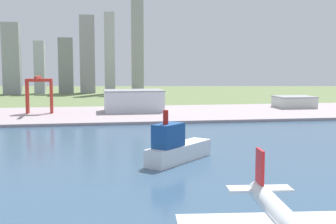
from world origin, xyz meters
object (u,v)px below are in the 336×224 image
(ferry_boat, at_px, (176,148))
(port_crane_red, at_px, (39,86))
(warehouse_main, at_px, (134,101))
(airplane_landing, at_px, (288,224))
(warehouse_annex, at_px, (294,102))

(ferry_boat, distance_m, port_crane_red, 239.99)
(warehouse_main, bearing_deg, ferry_boat, -89.76)
(airplane_landing, xyz_separation_m, port_crane_red, (-75.17, 387.38, 0.18))
(port_crane_red, distance_m, warehouse_main, 90.87)
(airplane_landing, relative_size, warehouse_annex, 0.94)
(port_crane_red, relative_size, warehouse_main, 0.63)
(airplane_landing, height_order, warehouse_main, airplane_landing)
(warehouse_main, bearing_deg, warehouse_annex, 3.63)
(airplane_landing, relative_size, ferry_boat, 0.91)
(ferry_boat, distance_m, warehouse_annex, 292.89)
(ferry_boat, height_order, warehouse_main, ferry_boat)
(airplane_landing, height_order, ferry_boat, airplane_landing)
(ferry_boat, relative_size, warehouse_main, 0.70)
(port_crane_red, distance_m, warehouse_annex, 264.31)
(airplane_landing, bearing_deg, warehouse_annex, 64.97)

